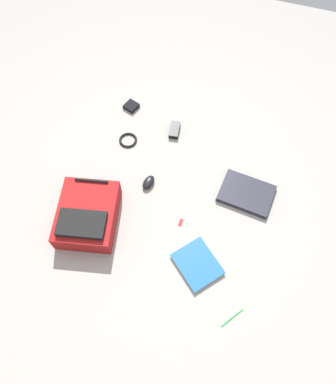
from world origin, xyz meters
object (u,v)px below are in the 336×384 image
at_px(book_manual, 197,264).
at_px(power_brick, 175,130).
at_px(backpack, 87,215).
at_px(earbud_pouch, 131,106).
at_px(cable_coil, 128,140).
at_px(pen_black, 232,318).
at_px(usb_stick, 181,222).
at_px(laptop, 246,193).
at_px(computer_mouse, 148,182).

relative_size(book_manual, power_brick, 2.53).
xyz_separation_m(backpack, book_manual, (0.67, -0.06, -0.06)).
bearing_deg(power_brick, earbud_pouch, 163.28).
xyz_separation_m(cable_coil, power_brick, (0.27, 0.17, 0.01)).
xyz_separation_m(cable_coil, pen_black, (0.91, -0.88, -0.00)).
bearing_deg(backpack, usb_stick, 16.40).
distance_m(power_brick, usb_stick, 0.66).
relative_size(laptop, power_brick, 2.65).
bearing_deg(computer_mouse, book_manual, -33.09).
distance_m(laptop, earbud_pouch, 0.99).
relative_size(laptop, earbud_pouch, 4.00).
height_order(cable_coil, power_brick, power_brick).
relative_size(power_brick, pen_black, 0.87).
bearing_deg(book_manual, pen_black, -40.98).
height_order(power_brick, pen_black, power_brick).
height_order(pen_black, usb_stick, same).
distance_m(backpack, laptop, 0.95).
bearing_deg(earbud_pouch, cable_coil, -73.92).
bearing_deg(book_manual, backpack, 174.61).
xyz_separation_m(book_manual, usb_stick, (-0.16, 0.21, -0.01)).
bearing_deg(pen_black, computer_mouse, 137.54).
relative_size(backpack, laptop, 1.37).
relative_size(laptop, cable_coil, 2.84).
xyz_separation_m(computer_mouse, usb_stick, (0.26, -0.18, -0.02)).
xyz_separation_m(backpack, power_brick, (0.28, 0.77, -0.06)).
xyz_separation_m(earbud_pouch, usb_stick, (0.58, -0.72, -0.01)).
relative_size(computer_mouse, cable_coil, 0.88).
height_order(earbud_pouch, usb_stick, earbud_pouch).
xyz_separation_m(laptop, book_manual, (-0.16, -0.51, -0.00)).
bearing_deg(power_brick, laptop, -29.95).
bearing_deg(computer_mouse, laptop, 21.01).
xyz_separation_m(cable_coil, usb_stick, (0.50, -0.45, -0.00)).
bearing_deg(computer_mouse, pen_black, -32.25).
relative_size(computer_mouse, pen_black, 0.72).
xyz_separation_m(backpack, laptop, (0.83, 0.45, -0.06)).
bearing_deg(pen_black, book_manual, 139.02).
distance_m(backpack, pen_black, 0.96).
xyz_separation_m(laptop, earbud_pouch, (-0.90, 0.42, -0.00)).
bearing_deg(book_manual, computer_mouse, 136.71).
bearing_deg(power_brick, book_manual, -64.79).
relative_size(power_brick, earbud_pouch, 1.51).
distance_m(cable_coil, power_brick, 0.31).
distance_m(computer_mouse, usb_stick, 0.32).
bearing_deg(backpack, earbud_pouch, 94.26).
bearing_deg(pen_black, backpack, 163.12).
distance_m(computer_mouse, cable_coil, 0.35).
distance_m(book_manual, computer_mouse, 0.58).
distance_m(cable_coil, pen_black, 1.26).
height_order(backpack, usb_stick, backpack).
height_order(laptop, book_manual, laptop).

